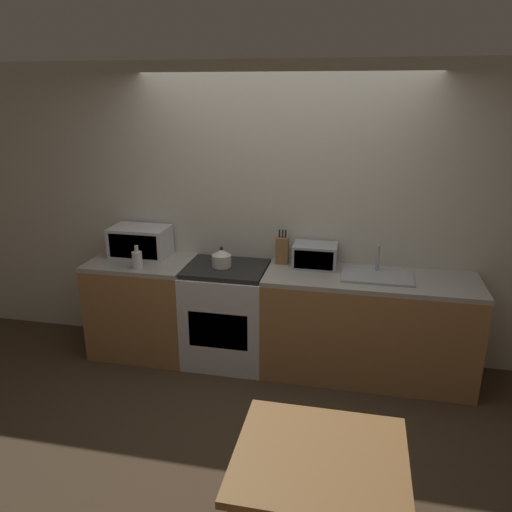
{
  "coord_description": "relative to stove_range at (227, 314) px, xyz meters",
  "views": [
    {
      "loc": [
        0.67,
        -3.11,
        2.36
      ],
      "look_at": [
        -0.14,
        0.72,
        1.05
      ],
      "focal_mm": 35.0,
      "sensor_mm": 36.0,
      "label": 1
    }
  ],
  "objects": [
    {
      "name": "bottle",
      "position": [
        -0.74,
        -0.19,
        0.53
      ],
      "size": [
        0.09,
        0.09,
        0.2
      ],
      "color": "silver",
      "rests_on": "counter_left_run"
    },
    {
      "name": "toaster_oven",
      "position": [
        0.75,
        0.16,
        0.55
      ],
      "size": [
        0.37,
        0.26,
        0.2
      ],
      "color": "#999BA0",
      "rests_on": "counter_right_run"
    },
    {
      "name": "sink_basin",
      "position": [
        1.28,
        0.01,
        0.47
      ],
      "size": [
        0.58,
        0.35,
        0.24
      ],
      "color": "#999BA0",
      "rests_on": "counter_right_run"
    },
    {
      "name": "counter_right_run",
      "position": [
        1.23,
        0.0,
        0.0
      ],
      "size": [
        1.75,
        0.62,
        0.9
      ],
      "color": "olive",
      "rests_on": "ground_plane"
    },
    {
      "name": "dining_table",
      "position": [
        1.0,
        -2.04,
        0.21
      ],
      "size": [
        0.79,
        0.72,
        0.78
      ],
      "color": "brown",
      "rests_on": "ground_plane"
    },
    {
      "name": "kettle",
      "position": [
        -0.04,
        0.0,
        0.53
      ],
      "size": [
        0.17,
        0.17,
        0.18
      ],
      "color": "beige",
      "rests_on": "stove_range"
    },
    {
      "name": "stove_range",
      "position": [
        0.0,
        0.0,
        0.0
      ],
      "size": [
        0.71,
        0.62,
        0.9
      ],
      "color": "silver",
      "rests_on": "ground_plane"
    },
    {
      "name": "ground_plane",
      "position": [
        0.43,
        -0.82,
        -0.45
      ],
      "size": [
        16.0,
        16.0,
        0.0
      ],
      "primitive_type": "plane",
      "color": "#3D2D1E"
    },
    {
      "name": "wall_back",
      "position": [
        0.43,
        0.34,
        0.85
      ],
      "size": [
        10.0,
        0.06,
        2.6
      ],
      "color": "beige",
      "rests_on": "ground_plane"
    },
    {
      "name": "counter_left_run",
      "position": [
        -0.81,
        0.0,
        0.0
      ],
      "size": [
        0.9,
        0.62,
        0.9
      ],
      "color": "olive",
      "rests_on": "ground_plane"
    },
    {
      "name": "knife_block",
      "position": [
        0.46,
        0.19,
        0.57
      ],
      "size": [
        0.11,
        0.08,
        0.31
      ],
      "color": "brown",
      "rests_on": "counter_right_run"
    },
    {
      "name": "microwave",
      "position": [
        -0.85,
        0.12,
        0.59
      ],
      "size": [
        0.52,
        0.33,
        0.28
      ],
      "color": "silver",
      "rests_on": "counter_left_run"
    }
  ]
}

